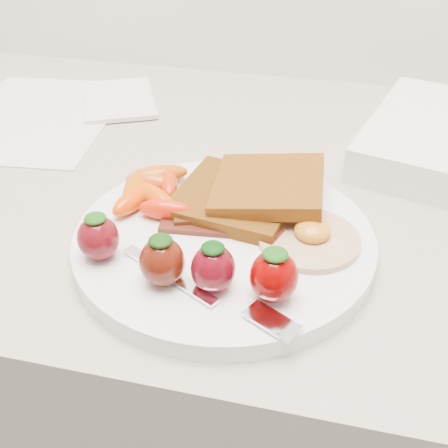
# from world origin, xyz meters

# --- Properties ---
(counter) EXTENTS (2.00, 0.60, 0.90)m
(counter) POSITION_xyz_m (0.00, 1.70, 0.45)
(counter) COLOR gray
(counter) RESTS_ON ground
(plate) EXTENTS (0.27, 0.27, 0.02)m
(plate) POSITION_xyz_m (0.02, 1.56, 0.91)
(plate) COLOR white
(plate) RESTS_ON counter
(toast_lower) EXTENTS (0.13, 0.13, 0.01)m
(toast_lower) POSITION_xyz_m (0.02, 1.61, 0.93)
(toast_lower) COLOR #3D250B
(toast_lower) RESTS_ON plate
(toast_upper) EXTENTS (0.11, 0.11, 0.02)m
(toast_upper) POSITION_xyz_m (0.05, 1.62, 0.94)
(toast_upper) COLOR #4C1B07
(toast_upper) RESTS_ON toast_lower
(fried_egg) EXTENTS (0.10, 0.10, 0.02)m
(fried_egg) POSITION_xyz_m (0.10, 1.57, 0.92)
(fried_egg) COLOR beige
(fried_egg) RESTS_ON plate
(bacon_strips) EXTENTS (0.11, 0.06, 0.01)m
(bacon_strips) POSITION_xyz_m (0.02, 1.57, 0.92)
(bacon_strips) COLOR black
(bacon_strips) RESTS_ON plate
(baby_carrots) EXTENTS (0.09, 0.10, 0.02)m
(baby_carrots) POSITION_xyz_m (-0.06, 1.60, 0.93)
(baby_carrots) COLOR #BD4A0F
(baby_carrots) RESTS_ON plate
(strawberries) EXTENTS (0.19, 0.05, 0.05)m
(strawberries) POSITION_xyz_m (0.01, 1.49, 0.94)
(strawberries) COLOR #580910
(strawberries) RESTS_ON plate
(fork) EXTENTS (0.16, 0.08, 0.00)m
(fork) POSITION_xyz_m (0.03, 1.48, 0.92)
(fork) COLOR white
(fork) RESTS_ON plate
(paper_sheet) EXTENTS (0.22, 0.28, 0.00)m
(paper_sheet) POSITION_xyz_m (-0.28, 1.78, 0.90)
(paper_sheet) COLOR silver
(paper_sheet) RESTS_ON counter
(notepad) EXTENTS (0.14, 0.16, 0.01)m
(notepad) POSITION_xyz_m (-0.19, 1.85, 0.91)
(notepad) COLOR silver
(notepad) RESTS_ON paper_sheet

